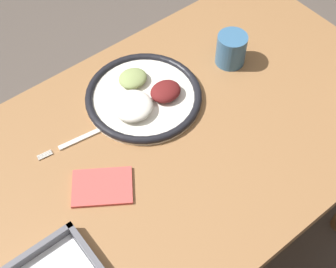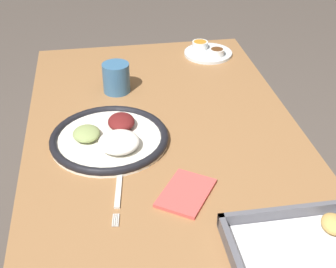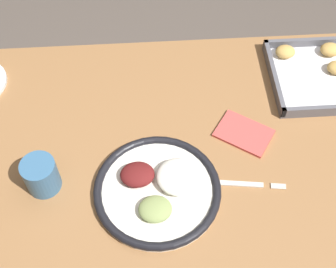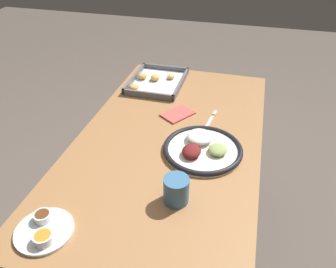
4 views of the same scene
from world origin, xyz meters
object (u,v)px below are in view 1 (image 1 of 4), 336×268
at_px(dinner_plate, 143,96).
at_px(napkin, 102,187).
at_px(fork, 86,136).
at_px(drinking_cup, 231,49).

distance_m(dinner_plate, napkin, 0.27).
bearing_deg(napkin, dinner_plate, -146.45).
bearing_deg(fork, dinner_plate, -169.77).
xyz_separation_m(dinner_plate, napkin, (0.22, 0.15, -0.01)).
bearing_deg(fork, drinking_cup, -175.90).
xyz_separation_m(drinking_cup, napkin, (0.49, 0.11, -0.04)).
height_order(drinking_cup, napkin, drinking_cup).
relative_size(drinking_cup, napkin, 0.54).
distance_m(dinner_plate, fork, 0.18).
relative_size(dinner_plate, napkin, 1.83).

